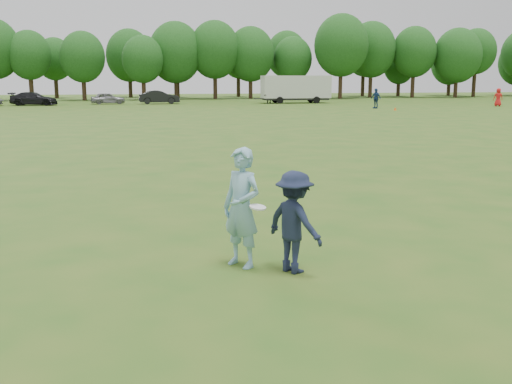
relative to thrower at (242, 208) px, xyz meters
The scene contains 13 objects.
ground 1.22m from the thrower, ahead, with size 200.00×200.00×0.00m, color #2A5618.
thrower is the anchor object (origin of this frame).
defender 0.92m from the thrower, 30.26° to the right, with size 1.07×0.62×1.66m, color #1A213A.
player_far_b 51.37m from the thrower, 65.48° to the left, with size 1.15×0.48×1.95m, color navy.
player_far_c 59.94m from the thrower, 53.57° to the left, with size 0.93×0.60×1.89m, color red.
player_far_d 60.38m from the thrower, 77.36° to the left, with size 1.68×0.53×1.81m, color #242424.
car_d 60.80m from the thrower, 102.16° to the left, with size 2.01×4.94×1.43m, color black.
car_e 61.39m from the thrower, 94.74° to the left, with size 1.54×3.82×1.30m, color gray.
car_f 60.66m from the thrower, 89.35° to the left, with size 1.61×4.61×1.52m, color black.
field_cone 48.31m from the thrower, 63.19° to the left, with size 0.28×0.28×0.30m, color #F7560D.
disc_in_play 0.39m from the thrower, 57.57° to the right, with size 0.32×0.33×0.08m.
cargo_trailer 61.98m from the thrower, 74.49° to the left, with size 9.00×2.75×3.20m.
treeline 77.09m from the thrower, 87.39° to the left, with size 130.35×18.39×11.74m.
Camera 1 is at (-2.29, -9.42, 3.13)m, focal length 42.00 mm.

